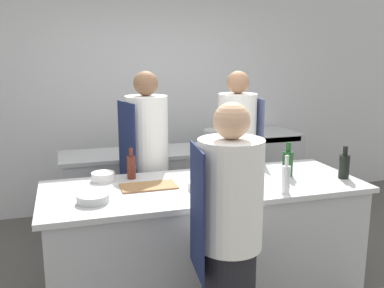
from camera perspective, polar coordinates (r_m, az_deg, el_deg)
The scene contains 18 objects.
wall_back at distance 5.28m, azimuth -5.67°, elevation 6.52°, with size 8.00×0.06×2.80m.
prep_counter at distance 3.51m, azimuth 1.70°, elevation -12.41°, with size 2.49×0.94×0.90m.
pass_counter at distance 4.60m, azimuth -5.06°, elevation -6.37°, with size 1.91×0.59×0.90m.
oven_range at distance 5.47m, azimuth 8.85°, elevation -3.25°, with size 0.87×0.72×0.95m.
chef_at_prep_near at distance 2.67m, azimuth 4.94°, elevation -12.30°, with size 0.42×0.41×1.63m.
chef_at_stove at distance 4.23m, azimuth 5.97°, elevation -2.17°, with size 0.39×0.37×1.74m.
chef_at_pass_far at distance 3.97m, azimuth -5.98°, elevation -3.08°, with size 0.43×0.42×1.75m.
bottle_olive_oil at distance 3.64m, azimuth 12.65°, elevation -2.42°, with size 0.09×0.09×0.28m.
bottle_vinegar at distance 3.50m, azimuth -8.10°, elevation -2.99°, with size 0.07×0.07×0.26m.
bottle_wine at distance 3.46m, azimuth 7.73°, elevation -3.36°, with size 0.06×0.06×0.23m.
bottle_cooking_oil at distance 3.70m, azimuth 19.63°, elevation -2.73°, with size 0.08×0.08×0.27m.
bottle_sauce at distance 3.18m, azimuth 12.43°, elevation -4.51°, with size 0.06×0.06×0.28m.
bowl_mixing_large at distance 3.22m, azimuth 1.28°, elevation -5.54°, with size 0.21×0.21×0.06m.
bowl_prep_small at distance 3.03m, azimuth -13.06°, elevation -7.07°, with size 0.22×0.22×0.06m.
bowl_ceramic_blue at distance 3.51m, azimuth -11.78°, elevation -4.26°, with size 0.19×0.19×0.07m.
cup at distance 3.62m, azimuth 4.07°, elevation -3.38°, with size 0.09×0.09×0.08m.
cutting_board at distance 3.30m, azimuth -5.80°, elevation -5.62°, with size 0.42×0.23×0.01m.
stockpot at distance 4.58m, azimuth 3.27°, elevation 0.68°, with size 0.28×0.28×0.20m.
Camera 1 is at (-1.03, -3.02, 1.91)m, focal length 40.00 mm.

